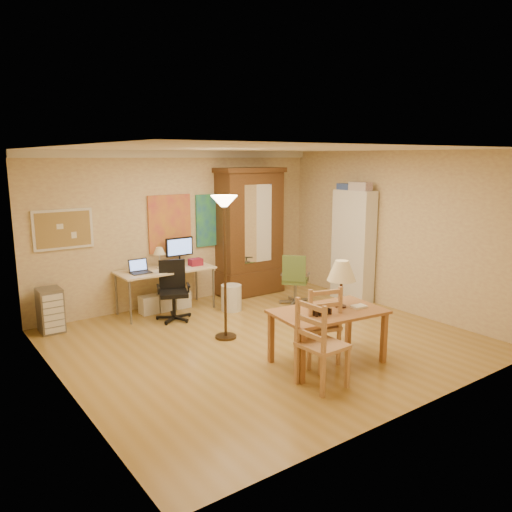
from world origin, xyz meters
TOP-DOWN VIEW (x-y plane):
  - floor at (0.00, 0.00)m, footprint 5.50×5.50m
  - crown_molding at (0.00, 2.46)m, footprint 5.50×0.08m
  - corkboard at (-2.05, 2.47)m, footprint 0.90×0.04m
  - art_panel_left at (-0.25, 2.47)m, footprint 0.80×0.04m
  - art_panel_right at (0.65, 2.47)m, footprint 0.75×0.04m
  - dining_table at (0.27, -1.06)m, footprint 1.48×0.99m
  - ladder_chair_back at (0.08, -1.01)m, footprint 0.58×0.56m
  - ladder_chair_left at (-0.38, -1.52)m, footprint 0.48×0.50m
  - torchiere_lamp at (-0.40, 0.44)m, footprint 0.38×0.38m
  - computer_desk at (-0.50, 2.16)m, footprint 1.62×0.71m
  - office_chair_black at (-0.63, 1.64)m, footprint 0.59×0.59m
  - office_chair_green at (1.50, 1.14)m, footprint 0.59×0.59m
  - drawer_cart at (-2.39, 2.20)m, footprint 0.33×0.40m
  - armoire at (1.29, 2.24)m, footprint 1.31×0.62m
  - bookshelf at (2.55, 0.76)m, footprint 0.30×0.81m
  - wastebin at (0.40, 1.52)m, footprint 0.36×0.36m

SIDE VIEW (x-z plane):
  - floor at x=0.00m, z-range 0.00..0.00m
  - wastebin at x=0.40m, z-range 0.00..0.44m
  - office_chair_green at x=1.50m, z-range -0.21..0.71m
  - office_chair_black at x=-0.63m, z-range -0.22..0.73m
  - drawer_cart at x=-2.39m, z-range 0.00..0.67m
  - computer_desk at x=-0.50m, z-range -0.16..1.06m
  - ladder_chair_back at x=0.08m, z-range -0.03..0.99m
  - ladder_chair_left at x=-0.38m, z-range -0.03..1.01m
  - dining_table at x=0.27m, z-range 0.17..1.48m
  - bookshelf at x=2.55m, z-range 0.00..2.01m
  - armoire at x=1.29m, z-range -0.16..2.24m
  - art_panel_left at x=-0.25m, z-range 0.95..1.95m
  - art_panel_right at x=0.65m, z-range 0.98..1.92m
  - corkboard at x=-2.05m, z-range 1.19..1.81m
  - torchiere_lamp at x=-0.40m, z-range 0.63..2.70m
  - crown_molding at x=0.00m, z-range 2.58..2.70m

